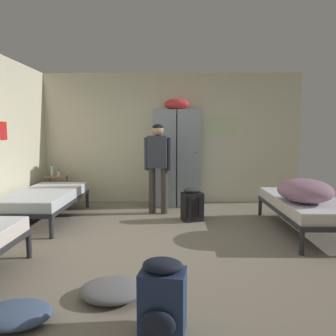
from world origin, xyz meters
The scene contains 14 objects.
ground_plane centered at (0.00, 0.00, 0.00)m, with size 8.13×8.13×0.00m, color gray.
room_backdrop centered at (-1.26, 1.30, 1.30)m, with size 5.20×5.09×2.60m.
locker_bank centered at (0.13, 2.24, 0.97)m, with size 0.90×0.55×2.07m.
shelf_unit centered at (-2.24, 2.21, 0.35)m, with size 0.38×0.30×0.57m.
bed_left_rear centered at (-1.99, 1.06, 0.38)m, with size 0.90×1.90×0.49m.
bed_right centered at (1.99, 0.52, 0.38)m, with size 0.90×1.90×0.49m.
bedding_heap centered at (1.84, 0.25, 0.65)m, with size 0.70×0.81×0.32m.
person_traveler centered at (-0.20, 1.54, 0.95)m, with size 0.49×0.26×1.57m.
water_bottle centered at (-2.32, 2.23, 0.68)m, with size 0.06×0.06×0.23m.
lotion_bottle centered at (-2.17, 2.17, 0.63)m, with size 0.05×0.05×0.14m.
backpack_navy centered at (-0.01, -1.91, 0.26)m, with size 0.35×0.37×0.55m.
backpack_black centered at (0.37, 1.09, 0.26)m, with size 0.38×0.39×0.55m.
clothes_pile_grey centered at (-0.46, -1.42, 0.07)m, with size 0.57×0.49×0.13m.
clothes_pile_denim centered at (-1.11, -1.81, 0.07)m, with size 0.54×0.42×0.13m.
Camera 1 is at (0.08, -4.10, 1.43)m, focal length 34.85 mm.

